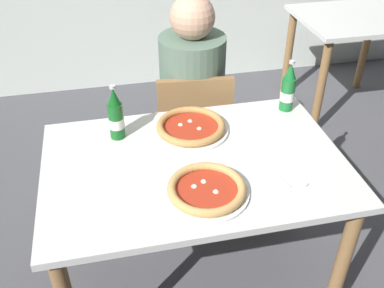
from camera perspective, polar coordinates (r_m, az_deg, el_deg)
ground_plane at (r=2.29m, az=0.28°, el=-17.24°), size 8.00×8.00×0.00m
dining_table_main at (r=1.82m, az=0.33°, el=-5.09°), size 1.20×0.80×0.75m
chair_behind_table at (r=2.41m, az=0.12°, el=1.80°), size 0.44×0.44×0.85m
diner_seated at (r=2.40m, az=0.04°, el=4.49°), size 0.34×0.34×1.21m
dining_table_background at (r=3.50m, az=19.99°, el=12.89°), size 0.80×0.70×0.75m
pizza_margherita_near at (r=1.59m, az=1.84°, el=-5.96°), size 0.31×0.31×0.04m
pizza_marinara_far at (r=1.92m, az=-0.16°, el=2.19°), size 0.33×0.33×0.04m
beer_bottle_left at (r=2.08m, az=12.38°, el=6.94°), size 0.07×0.07×0.25m
beer_bottle_center at (r=1.86m, az=-9.88°, el=3.60°), size 0.07×0.07×0.25m
napkin_with_cutlery at (r=1.72m, az=11.64°, el=-3.88°), size 0.23×0.23×0.01m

